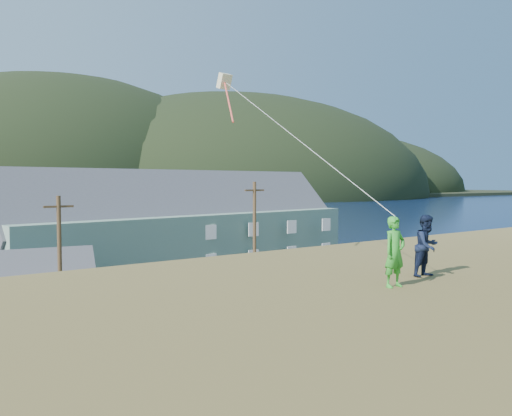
{
  "coord_description": "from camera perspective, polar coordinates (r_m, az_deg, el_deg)",
  "views": [
    {
      "loc": [
        -7.63,
        -27.35,
        9.76
      ],
      "look_at": [
        2.79,
        -12.31,
        8.8
      ],
      "focal_mm": 35.0,
      "sensor_mm": 36.0,
      "label": 1
    }
  ],
  "objects": [
    {
      "name": "kite_flyer_navy",
      "position": [
        14.26,
        18.97,
        -4.1
      ],
      "size": [
        0.83,
        0.65,
        1.67
      ],
      "primitive_type": "imported",
      "rotation": [
        0.0,
        0.0,
        0.02
      ],
      "color": "#121B33",
      "rests_on": "hillside"
    },
    {
      "name": "ground",
      "position": [
        30.02,
        -18.82,
        -16.13
      ],
      "size": [
        900.0,
        900.0,
        0.0
      ],
      "primitive_type": "plane",
      "color": "#0A1638",
      "rests_on": "ground"
    },
    {
      "name": "kite_rig",
      "position": [
        18.39,
        -3.36,
        13.81
      ],
      "size": [
        0.88,
        4.12,
        8.97
      ],
      "color": "beige",
      "rests_on": "ground"
    },
    {
      "name": "waterfront_lot",
      "position": [
        46.03,
        -24.72,
        -9.44
      ],
      "size": [
        72.0,
        36.0,
        0.12
      ],
      "primitive_type": "cube",
      "color": "#28282B",
      "rests_on": "ground"
    },
    {
      "name": "lodge",
      "position": [
        52.96,
        -8.07,
        -2.07
      ],
      "size": [
        38.86,
        15.2,
        13.31
      ],
      "rotation": [
        0.0,
        0.0,
        0.12
      ],
      "color": "slate",
      "rests_on": "waterfront_lot"
    },
    {
      "name": "far_hills",
      "position": [
        309.85,
        -26.7,
        1.25
      ],
      "size": [
        760.0,
        265.0,
        143.0
      ],
      "color": "black",
      "rests_on": "ground"
    },
    {
      "name": "kite_flyer_green",
      "position": [
        12.6,
        15.57,
        -4.85
      ],
      "size": [
        0.64,
        0.44,
        1.72
      ],
      "primitive_type": "imported",
      "rotation": [
        0.0,
        0.0,
        -0.04
      ],
      "color": "green",
      "rests_on": "hillside"
    },
    {
      "name": "shed_white",
      "position": [
        36.75,
        -24.11,
        -8.78
      ],
      "size": [
        8.56,
        6.31,
        6.29
      ],
      "rotation": [
        0.0,
        0.0,
        -0.15
      ],
      "color": "white",
      "rests_on": "waterfront_lot"
    },
    {
      "name": "grass_strip",
      "position": [
        28.19,
        -17.65,
        -17.29
      ],
      "size": [
        110.0,
        8.0,
        0.1
      ],
      "primitive_type": "cube",
      "color": "#4C3D19",
      "rests_on": "ground"
    },
    {
      "name": "utility_poles",
      "position": [
        29.74,
        -24.22,
        -6.94
      ],
      "size": [
        31.43,
        0.24,
        9.65
      ],
      "color": "#47331E",
      "rests_on": "waterfront_lot"
    }
  ]
}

